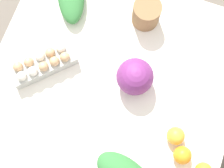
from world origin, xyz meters
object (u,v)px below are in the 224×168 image
paper_bag (146,13)px  orange_2 (176,136)px  egg_carton (43,64)px  orange_0 (182,155)px  cabbage_purple (135,77)px

paper_bag → orange_2: size_ratio=1.65×
paper_bag → orange_2: bearing=-58.6°
orange_2 → paper_bag: bearing=121.4°
egg_carton → orange_0: size_ratio=3.68×
cabbage_purple → paper_bag: size_ratio=1.27×
cabbage_purple → orange_0: size_ratio=2.09×
paper_bag → orange_0: 0.64m
cabbage_purple → orange_2: cabbage_purple is taller
cabbage_purple → orange_0: (0.29, -0.24, -0.04)m
egg_carton → orange_2: bearing=126.0°
orange_2 → cabbage_purple: bearing=144.5°
egg_carton → paper_bag: bearing=-178.7°
cabbage_purple → egg_carton: 0.41m
cabbage_purple → paper_bag: (-0.05, 0.30, -0.02)m
cabbage_purple → egg_carton: bearing=-170.0°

